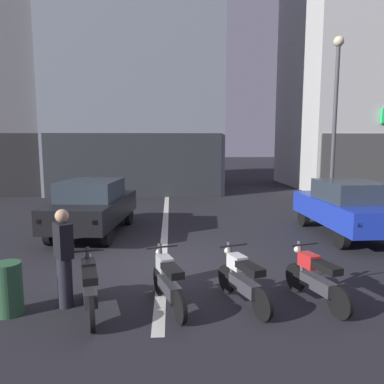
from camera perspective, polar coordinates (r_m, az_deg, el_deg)
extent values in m
plane|color=#232328|center=(8.34, -4.64, -11.51)|extent=(120.00, 120.00, 0.00)
cube|color=silver|center=(14.14, -4.10, -3.44)|extent=(0.20, 18.00, 0.01)
cube|color=gray|center=(23.11, -8.45, 22.13)|extent=(9.18, 7.92, 17.02)
cube|color=#292C30|center=(18.43, -9.12, 4.10)|extent=(8.82, 0.10, 3.20)
cube|color=silver|center=(25.53, 25.11, 16.50)|extent=(8.36, 7.82, 13.87)
cylinder|color=black|center=(12.92, -16.58, -3.39)|extent=(0.25, 0.66, 0.64)
cylinder|color=black|center=(12.50, -9.85, -3.55)|extent=(0.25, 0.66, 0.64)
cylinder|color=black|center=(10.56, -21.27, -6.06)|extent=(0.25, 0.66, 0.64)
cylinder|color=black|center=(10.04, -13.11, -6.44)|extent=(0.25, 0.66, 0.64)
cube|color=black|center=(11.39, -15.14, -2.61)|extent=(2.19, 4.27, 0.66)
cube|color=#2D3842|center=(11.16, -15.49, 0.33)|extent=(1.75, 2.12, 0.56)
cube|color=red|center=(9.80, -22.73, -4.32)|extent=(0.15, 0.07, 0.12)
cube|color=red|center=(9.28, -14.84, -4.62)|extent=(0.15, 0.07, 0.12)
cylinder|color=black|center=(12.60, 17.07, -3.69)|extent=(0.19, 0.64, 0.64)
cylinder|color=black|center=(13.24, 23.35, -3.44)|extent=(0.19, 0.64, 0.64)
cylinder|color=black|center=(10.29, 22.33, -6.48)|extent=(0.19, 0.64, 0.64)
cube|color=#1E38BF|center=(11.68, 23.02, -2.71)|extent=(1.82, 4.13, 0.66)
cube|color=#2D3842|center=(11.46, 23.52, 0.16)|extent=(1.58, 1.99, 0.56)
cube|color=red|center=(9.59, 24.77, -4.68)|extent=(0.14, 0.06, 0.12)
cylinder|color=#47474C|center=(14.04, 21.30, 8.28)|extent=(0.14, 0.14, 6.01)
sphere|color=beige|center=(14.45, 21.96, 20.99)|extent=(0.36, 0.36, 0.36)
cylinder|color=black|center=(6.85, -15.86, -13.84)|extent=(0.20, 0.52, 0.52)
cylinder|color=black|center=(5.80, -15.37, -17.95)|extent=(0.20, 0.52, 0.52)
cube|color=#38383D|center=(6.23, -15.66, -14.98)|extent=(0.38, 0.76, 0.22)
cube|color=black|center=(5.96, -15.71, -12.44)|extent=(0.37, 0.64, 0.12)
cube|color=black|center=(6.36, -15.87, -11.34)|extent=(0.30, 0.40, 0.24)
cylinder|color=#4C4C51|center=(6.58, -15.93, -11.29)|extent=(0.13, 0.25, 0.70)
cylinder|color=black|center=(6.41, -16.01, -8.80)|extent=(0.54, 0.17, 0.04)
sphere|color=silver|center=(6.65, -16.03, -9.58)|extent=(0.12, 0.12, 0.12)
cylinder|color=black|center=(6.83, -5.18, -13.63)|extent=(0.23, 0.52, 0.52)
cylinder|color=black|center=(5.82, -1.92, -17.54)|extent=(0.23, 0.52, 0.52)
cube|color=#38383D|center=(6.24, -3.56, -14.67)|extent=(0.42, 0.76, 0.22)
cube|color=black|center=(5.97, -3.12, -12.11)|extent=(0.39, 0.64, 0.12)
cube|color=#B2B5BA|center=(6.35, -4.30, -11.08)|extent=(0.32, 0.41, 0.24)
cylinder|color=#4C4C51|center=(6.57, -4.86, -11.06)|extent=(0.14, 0.25, 0.70)
cylinder|color=black|center=(6.40, -4.69, -8.55)|extent=(0.53, 0.20, 0.04)
sphere|color=silver|center=(6.63, -5.18, -9.35)|extent=(0.12, 0.12, 0.12)
cylinder|color=black|center=(6.92, 5.41, -13.36)|extent=(0.24, 0.51, 0.52)
cylinder|color=black|center=(6.01, 10.92, -16.83)|extent=(0.24, 0.51, 0.52)
cube|color=#38383D|center=(6.37, 8.21, -14.23)|extent=(0.44, 0.76, 0.22)
cube|color=black|center=(6.13, 9.06, -11.67)|extent=(0.41, 0.64, 0.12)
cube|color=silver|center=(6.47, 7.06, -10.77)|extent=(0.33, 0.41, 0.24)
cylinder|color=#4C4C51|center=(6.67, 6.08, -10.79)|extent=(0.15, 0.25, 0.70)
cylinder|color=black|center=(6.50, 6.47, -8.30)|extent=(0.53, 0.22, 0.04)
sphere|color=silver|center=(6.72, 5.57, -9.13)|extent=(0.12, 0.12, 0.12)
cylinder|color=black|center=(7.22, 15.84, -12.71)|extent=(0.22, 0.52, 0.52)
cylinder|color=black|center=(6.40, 22.10, -15.73)|extent=(0.22, 0.52, 0.52)
cube|color=#38383D|center=(6.72, 19.07, -13.41)|extent=(0.40, 0.76, 0.22)
cube|color=black|center=(6.49, 20.10, -10.94)|extent=(0.38, 0.64, 0.12)
cube|color=red|center=(6.80, 17.82, -10.15)|extent=(0.31, 0.41, 0.24)
cylinder|color=#4C4C51|center=(6.99, 16.68, -10.21)|extent=(0.14, 0.25, 0.70)
cylinder|color=black|center=(6.83, 17.19, -7.82)|extent=(0.54, 0.19, 0.04)
sphere|color=silver|center=(7.03, 16.12, -8.63)|extent=(0.12, 0.12, 0.12)
cylinder|color=#23232D|center=(6.63, -19.22, -13.16)|extent=(0.24, 0.24, 0.86)
cube|color=black|center=(6.41, -19.50, -7.13)|extent=(0.39, 0.42, 0.58)
sphere|color=tan|center=(6.32, -19.67, -3.53)|extent=(0.22, 0.22, 0.22)
cylinder|color=#2D5938|center=(6.72, -26.80, -13.33)|extent=(0.44, 0.44, 0.85)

